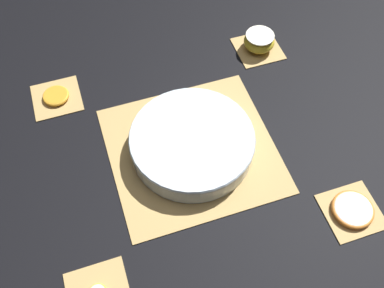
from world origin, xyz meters
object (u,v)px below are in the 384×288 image
apple_half (259,41)px  grapefruit_slice (353,209)px  fruit_salad_bowl (192,142)px  orange_slice_whole (56,96)px

apple_half → grapefruit_slice: 0.54m
fruit_salad_bowl → grapefruit_slice: (-0.29, 0.27, -0.03)m
orange_slice_whole → fruit_salad_bowl: bearing=137.0°
fruit_salad_bowl → grapefruit_slice: size_ratio=3.15×
fruit_salad_bowl → apple_half: size_ratio=3.45×
apple_half → orange_slice_whole: size_ratio=1.25×
apple_half → orange_slice_whole: apple_half is taller
grapefruit_slice → apple_half: bearing=-90.0°
orange_slice_whole → grapefruit_slice: (-0.59, 0.54, 0.00)m
apple_half → orange_slice_whole: (0.59, 0.00, -0.02)m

